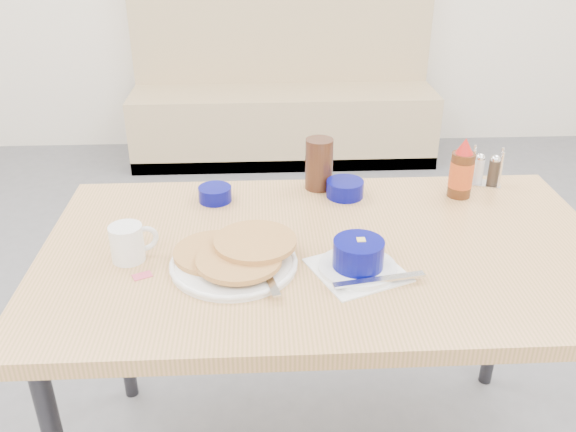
{
  "coord_description": "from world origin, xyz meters",
  "views": [
    {
      "loc": [
        -0.16,
        -1.04,
        1.52
      ],
      "look_at": [
        -0.09,
        0.3,
        0.82
      ],
      "focal_mm": 38.0,
      "sensor_mm": 36.0,
      "label": 1
    }
  ],
  "objects_px": {
    "creamer_bowl": "(215,194)",
    "condiment_caddy": "(486,172)",
    "syrup_bottle": "(462,171)",
    "butter_bowl": "(345,189)",
    "coffee_mug": "(129,242)",
    "pancake_plate": "(235,257)",
    "amber_tumbler": "(319,164)",
    "booth_bench": "(283,102)",
    "dining_table": "(326,267)",
    "grits_setting": "(358,258)"
  },
  "relations": [
    {
      "from": "coffee_mug",
      "to": "amber_tumbler",
      "type": "bearing_deg",
      "value": 38.01
    },
    {
      "from": "dining_table",
      "to": "pancake_plate",
      "type": "height_order",
      "value": "pancake_plate"
    },
    {
      "from": "coffee_mug",
      "to": "butter_bowl",
      "type": "relative_size",
      "value": 1.05
    },
    {
      "from": "amber_tumbler",
      "to": "condiment_caddy",
      "type": "xyz_separation_m",
      "value": [
        0.5,
        0.0,
        -0.04
      ]
    },
    {
      "from": "booth_bench",
      "to": "syrup_bottle",
      "type": "bearing_deg",
      "value": -79.8
    },
    {
      "from": "dining_table",
      "to": "coffee_mug",
      "type": "bearing_deg",
      "value": -175.46
    },
    {
      "from": "dining_table",
      "to": "butter_bowl",
      "type": "distance_m",
      "value": 0.3
    },
    {
      "from": "syrup_bottle",
      "to": "condiment_caddy",
      "type": "bearing_deg",
      "value": 36.71
    },
    {
      "from": "coffee_mug",
      "to": "butter_bowl",
      "type": "bearing_deg",
      "value": 29.7
    },
    {
      "from": "pancake_plate",
      "to": "grits_setting",
      "type": "height_order",
      "value": "grits_setting"
    },
    {
      "from": "pancake_plate",
      "to": "condiment_caddy",
      "type": "height_order",
      "value": "condiment_caddy"
    },
    {
      "from": "amber_tumbler",
      "to": "condiment_caddy",
      "type": "height_order",
      "value": "amber_tumbler"
    },
    {
      "from": "condiment_caddy",
      "to": "butter_bowl",
      "type": "bearing_deg",
      "value": -153.23
    },
    {
      "from": "booth_bench",
      "to": "dining_table",
      "type": "height_order",
      "value": "booth_bench"
    },
    {
      "from": "creamer_bowl",
      "to": "amber_tumbler",
      "type": "bearing_deg",
      "value": 13.57
    },
    {
      "from": "creamer_bowl",
      "to": "condiment_caddy",
      "type": "relative_size",
      "value": 0.83
    },
    {
      "from": "pancake_plate",
      "to": "amber_tumbler",
      "type": "distance_m",
      "value": 0.48
    },
    {
      "from": "butter_bowl",
      "to": "booth_bench",
      "type": "bearing_deg",
      "value": 92.06
    },
    {
      "from": "creamer_bowl",
      "to": "amber_tumbler",
      "type": "relative_size",
      "value": 0.62
    },
    {
      "from": "grits_setting",
      "to": "pancake_plate",
      "type": "bearing_deg",
      "value": 171.83
    },
    {
      "from": "syrup_bottle",
      "to": "butter_bowl",
      "type": "bearing_deg",
      "value": 177.74
    },
    {
      "from": "coffee_mug",
      "to": "amber_tumbler",
      "type": "height_order",
      "value": "amber_tumbler"
    },
    {
      "from": "dining_table",
      "to": "amber_tumbler",
      "type": "bearing_deg",
      "value": 88.09
    },
    {
      "from": "grits_setting",
      "to": "butter_bowl",
      "type": "bearing_deg",
      "value": 86.67
    },
    {
      "from": "pancake_plate",
      "to": "grits_setting",
      "type": "distance_m",
      "value": 0.28
    },
    {
      "from": "dining_table",
      "to": "grits_setting",
      "type": "distance_m",
      "value": 0.16
    },
    {
      "from": "syrup_bottle",
      "to": "pancake_plate",
      "type": "bearing_deg",
      "value": -151.55
    },
    {
      "from": "grits_setting",
      "to": "amber_tumbler",
      "type": "distance_m",
      "value": 0.46
    },
    {
      "from": "amber_tumbler",
      "to": "dining_table",
      "type": "bearing_deg",
      "value": -91.91
    },
    {
      "from": "coffee_mug",
      "to": "amber_tumbler",
      "type": "relative_size",
      "value": 0.73
    },
    {
      "from": "pancake_plate",
      "to": "coffee_mug",
      "type": "height_order",
      "value": "coffee_mug"
    },
    {
      "from": "coffee_mug",
      "to": "pancake_plate",
      "type": "bearing_deg",
      "value": -8.97
    },
    {
      "from": "dining_table",
      "to": "pancake_plate",
      "type": "distance_m",
      "value": 0.25
    },
    {
      "from": "pancake_plate",
      "to": "coffee_mug",
      "type": "bearing_deg",
      "value": 171.03
    },
    {
      "from": "creamer_bowl",
      "to": "syrup_bottle",
      "type": "bearing_deg",
      "value": -0.22
    },
    {
      "from": "pancake_plate",
      "to": "dining_table",
      "type": "bearing_deg",
      "value": 19.04
    },
    {
      "from": "butter_bowl",
      "to": "syrup_bottle",
      "type": "bearing_deg",
      "value": -2.26
    },
    {
      "from": "coffee_mug",
      "to": "grits_setting",
      "type": "height_order",
      "value": "coffee_mug"
    },
    {
      "from": "dining_table",
      "to": "condiment_caddy",
      "type": "relative_size",
      "value": 12.47
    },
    {
      "from": "pancake_plate",
      "to": "syrup_bottle",
      "type": "xyz_separation_m",
      "value": [
        0.63,
        0.34,
        0.05
      ]
    },
    {
      "from": "condiment_caddy",
      "to": "creamer_bowl",
      "type": "bearing_deg",
      "value": -156.31
    },
    {
      "from": "pancake_plate",
      "to": "syrup_bottle",
      "type": "relative_size",
      "value": 1.71
    },
    {
      "from": "grits_setting",
      "to": "creamer_bowl",
      "type": "xyz_separation_m",
      "value": [
        -0.35,
        0.38,
        -0.01
      ]
    },
    {
      "from": "butter_bowl",
      "to": "syrup_bottle",
      "type": "xyz_separation_m",
      "value": [
        0.33,
        -0.01,
        0.05
      ]
    },
    {
      "from": "butter_bowl",
      "to": "condiment_caddy",
      "type": "height_order",
      "value": "condiment_caddy"
    },
    {
      "from": "butter_bowl",
      "to": "coffee_mug",
      "type": "bearing_deg",
      "value": -150.3
    },
    {
      "from": "booth_bench",
      "to": "dining_table",
      "type": "distance_m",
      "value": 2.56
    },
    {
      "from": "dining_table",
      "to": "condiment_caddy",
      "type": "xyz_separation_m",
      "value": [
        0.51,
        0.34,
        0.1
      ]
    },
    {
      "from": "booth_bench",
      "to": "pancake_plate",
      "type": "xyz_separation_m",
      "value": [
        -0.22,
        -2.61,
        0.43
      ]
    },
    {
      "from": "butter_bowl",
      "to": "condiment_caddy",
      "type": "relative_size",
      "value": 0.94
    }
  ]
}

